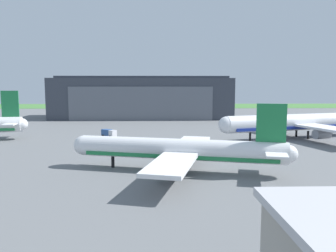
{
  "coord_description": "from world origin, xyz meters",
  "views": [
    {
      "loc": [
        -7.97,
        -53.75,
        13.8
      ],
      "look_at": [
        -5.87,
        17.21,
        5.45
      ],
      "focal_mm": 35.83,
      "sensor_mm": 36.0,
      "label": 1
    }
  ],
  "objects_px": {
    "airliner_far_right": "(297,123)",
    "pushback_tractor": "(109,133)",
    "maintenance_hangar": "(143,98)",
    "airliner_near_left": "(179,150)"
  },
  "relations": [
    {
      "from": "airliner_far_right",
      "to": "airliner_near_left",
      "type": "bearing_deg",
      "value": -134.41
    },
    {
      "from": "airliner_far_right",
      "to": "pushback_tractor",
      "type": "bearing_deg",
      "value": 176.64
    },
    {
      "from": "pushback_tractor",
      "to": "maintenance_hangar",
      "type": "bearing_deg",
      "value": 83.85
    },
    {
      "from": "airliner_far_right",
      "to": "airliner_near_left",
      "type": "relative_size",
      "value": 1.24
    },
    {
      "from": "airliner_far_right",
      "to": "airliner_near_left",
      "type": "height_order",
      "value": "airliner_far_right"
    },
    {
      "from": "maintenance_hangar",
      "to": "airliner_far_right",
      "type": "distance_m",
      "value": 77.46
    },
    {
      "from": "maintenance_hangar",
      "to": "pushback_tractor",
      "type": "height_order",
      "value": "maintenance_hangar"
    },
    {
      "from": "airliner_near_left",
      "to": "airliner_far_right",
      "type": "bearing_deg",
      "value": 45.59
    },
    {
      "from": "airliner_far_right",
      "to": "airliner_near_left",
      "type": "xyz_separation_m",
      "value": [
        -33.86,
        -34.57,
        -0.65
      ]
    },
    {
      "from": "airliner_far_right",
      "to": "pushback_tractor",
      "type": "relative_size",
      "value": 9.75
    }
  ]
}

